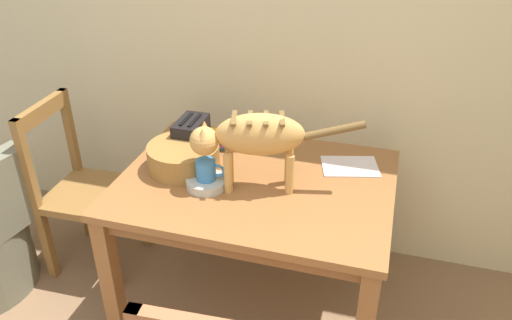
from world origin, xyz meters
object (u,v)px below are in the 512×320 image
dining_table (256,197)px  book_stack (219,139)px  wooden_chair_near (83,190)px  coffee_mug (207,170)px  toaster (192,136)px  cat (252,138)px  magazine (350,166)px  wicker_basket (184,156)px  saucer_bowl (207,183)px

dining_table → book_stack: 0.40m
dining_table → wooden_chair_near: (-0.98, 0.09, -0.20)m
coffee_mug → wooden_chair_near: 0.90m
wooden_chair_near → toaster: bearing=94.2°
cat → toaster: (-0.36, 0.22, -0.15)m
dining_table → magazine: (0.38, 0.23, 0.10)m
dining_table → cat: bearing=-89.3°
coffee_mug → book_stack: bearing=102.4°
wicker_basket → saucer_bowl: bearing=-37.7°
magazine → wicker_basket: bearing=-178.3°
coffee_mug → magazine: size_ratio=0.51×
magazine → wicker_basket: wicker_basket is taller
coffee_mug → magazine: 0.67m
cat → toaster: 0.45m
magazine → toaster: bearing=170.4°
dining_table → wooden_chair_near: wooden_chair_near is taller
saucer_bowl → book_stack: book_stack is taller
coffee_mug → toaster: toaster is taller
cat → wicker_basket: bearing=63.6°
dining_table → saucer_bowl: bearing=-149.2°
dining_table → book_stack: (-0.27, 0.27, 0.12)m
magazine → coffee_mug: bearing=-164.2°
coffee_mug → magazine: coffee_mug is taller
dining_table → magazine: size_ratio=4.70×
coffee_mug → dining_table: bearing=31.2°
book_stack → wooden_chair_near: 0.80m
wicker_basket → wooden_chair_near: bearing=172.7°
magazine → wicker_basket: (-0.73, -0.22, 0.06)m
saucer_bowl → book_stack: bearing=101.9°
cat → wooden_chair_near: bearing=66.2°
dining_table → cat: cat is taller
magazine → book_stack: (-0.65, 0.04, 0.03)m
wicker_basket → toaster: (-0.02, 0.15, 0.03)m
cat → magazine: (0.38, 0.29, -0.24)m
dining_table → saucer_bowl: (-0.19, -0.11, 0.11)m
toaster → dining_table: bearing=-23.1°
saucer_bowl → wicker_basket: (-0.15, 0.12, 0.04)m
cat → coffee_mug: cat is taller
coffee_mug → wicker_basket: coffee_mug is taller
saucer_bowl → magazine: (0.57, 0.34, -0.02)m
wooden_chair_near → cat: bearing=79.3°
dining_table → saucer_bowl: 0.25m
magazine → cat: bearing=-158.1°
saucer_bowl → magazine: size_ratio=0.69×
dining_table → magazine: 0.45m
wicker_basket → toaster: bearing=97.9°
saucer_bowl → toaster: 0.33m
wicker_basket → toaster: toaster is taller
magazine → toaster: (-0.75, -0.07, 0.08)m
magazine → book_stack: size_ratio=1.29×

